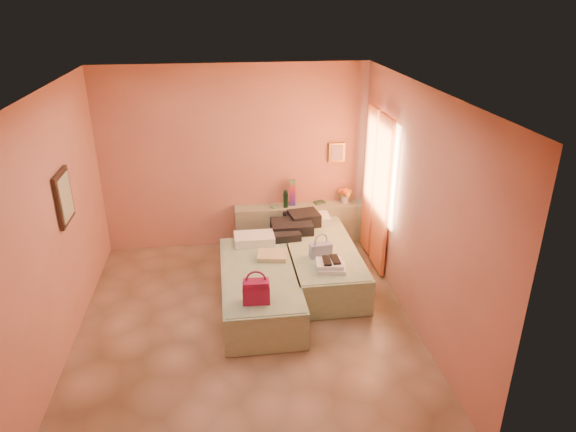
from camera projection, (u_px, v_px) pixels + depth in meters
name	position (u px, v px, depth m)	size (l,w,h in m)	color
ground	(247.00, 324.00, 6.23)	(4.50, 4.50, 0.00)	tan
room_walls	(257.00, 169.00, 6.05)	(4.02, 4.51, 2.81)	tan
headboard_ledge	(300.00, 224.00, 8.13)	(2.05, 0.30, 0.65)	#979D80
bed_left	(259.00, 288.00, 6.52)	(0.90, 2.00, 0.50)	#A0B994
bed_right	(321.00, 262.00, 7.14)	(0.90, 2.00, 0.50)	#A0B994
water_bottle	(286.00, 199.00, 7.88)	(0.07, 0.07, 0.27)	#12311F
rainbow_box	(292.00, 193.00, 7.94)	(0.09, 0.09, 0.41)	maroon
small_dish	(274.00, 207.00, 7.91)	(0.11, 0.11, 0.03)	#447D56
green_book	(319.00, 202.00, 8.08)	(0.16, 0.12, 0.03)	#254632
flower_vase	(345.00, 194.00, 8.04)	(0.22, 0.22, 0.29)	silver
magenta_handbag	(256.00, 291.00, 5.72)	(0.30, 0.17, 0.28)	maroon
khaki_garment	(272.00, 256.00, 6.72)	(0.38, 0.30, 0.06)	#C3B87D
clothes_pile	(295.00, 225.00, 7.45)	(0.64, 0.64, 0.19)	black
blue_handbag	(321.00, 250.00, 6.73)	(0.29, 0.12, 0.19)	#3E4F95
towel_stack	(331.00, 266.00, 6.43)	(0.35, 0.30, 0.10)	white
sandal_pair	(331.00, 260.00, 6.43)	(0.18, 0.25, 0.03)	black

